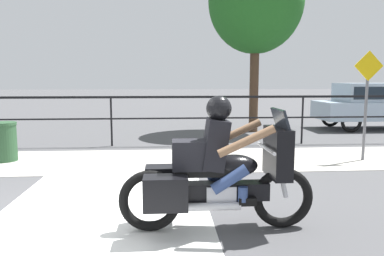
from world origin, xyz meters
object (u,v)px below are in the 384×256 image
tree_behind_sign (256,1)px  trash_bin (4,142)px  street_sign (367,94)px  motorcycle (216,172)px  parked_car (373,103)px

tree_behind_sign → trash_bin: bearing=-146.9°
street_sign → tree_behind_sign: bearing=106.1°
motorcycle → street_sign: street_sign is taller
tree_behind_sign → street_sign: bearing=-73.9°
street_sign → parked_car: bearing=58.8°
motorcycle → parked_car: parked_car is taller
parked_car → tree_behind_sign: 5.43m
street_sign → motorcycle: bearing=-136.6°
street_sign → trash_bin: bearing=176.6°
street_sign → tree_behind_sign: tree_behind_sign is taller
motorcycle → tree_behind_sign: size_ratio=0.38×
parked_car → tree_behind_sign: size_ratio=0.67×
trash_bin → tree_behind_sign: 8.49m
motorcycle → trash_bin: size_ratio=2.71×
parked_car → trash_bin: size_ratio=4.74×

